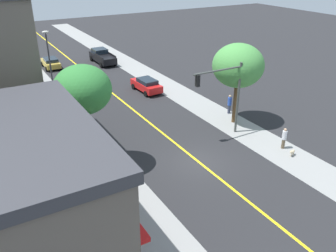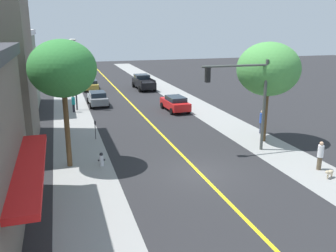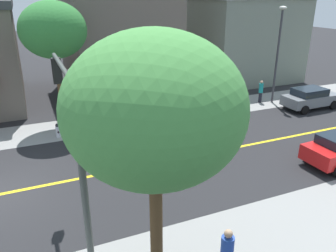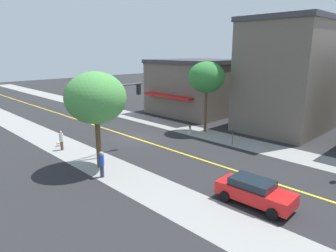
{
  "view_description": "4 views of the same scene",
  "coord_description": "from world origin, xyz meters",
  "px_view_note": "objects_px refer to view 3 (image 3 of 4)",
  "views": [
    {
      "loc": [
        -13.27,
        -18.46,
        13.72
      ],
      "look_at": [
        -0.91,
        2.94,
        1.93
      ],
      "focal_mm": 38.47,
      "sensor_mm": 36.0,
      "label": 1
    },
    {
      "loc": [
        -7.32,
        -17.77,
        8.13
      ],
      "look_at": [
        -0.48,
        4.67,
        1.6
      ],
      "focal_mm": 38.42,
      "sensor_mm": 36.0,
      "label": 2
    },
    {
      "loc": [
        13.68,
        1.62,
        7.77
      ],
      "look_at": [
        -1.73,
        8.19,
        1.13
      ],
      "focal_mm": 35.79,
      "sensor_mm": 36.0,
      "label": 3
    },
    {
      "loc": [
        17.84,
        22.94,
        8.48
      ],
      "look_at": [
        -0.8,
        3.99,
        1.82
      ],
      "focal_mm": 31.99,
      "sensor_mm": 36.0,
      "label": 4
    }
  ],
  "objects_px": {
    "street_tree_right_corner": "(154,110)",
    "pedestrian_teal_shirt": "(261,91)",
    "street_tree_left_near": "(53,30)",
    "parking_meter": "(147,111)",
    "grey_sedan_left_curb": "(310,98)",
    "street_lamp": "(278,46)",
    "fire_hydrant": "(58,130)",
    "traffic_light_mast": "(72,127)"
  },
  "relations": [
    {
      "from": "traffic_light_mast",
      "to": "street_lamp",
      "type": "height_order",
      "value": "street_lamp"
    },
    {
      "from": "street_tree_right_corner",
      "to": "traffic_light_mast",
      "type": "relative_size",
      "value": 1.17
    },
    {
      "from": "street_lamp",
      "to": "grey_sedan_left_curb",
      "type": "relative_size",
      "value": 1.68
    },
    {
      "from": "grey_sedan_left_curb",
      "to": "traffic_light_mast",
      "type": "bearing_deg",
      "value": -157.02
    },
    {
      "from": "street_tree_right_corner",
      "to": "pedestrian_teal_shirt",
      "type": "distance_m",
      "value": 19.11
    },
    {
      "from": "fire_hydrant",
      "to": "street_tree_right_corner",
      "type": "bearing_deg",
      "value": 7.06
    },
    {
      "from": "street_tree_left_near",
      "to": "grey_sedan_left_curb",
      "type": "relative_size",
      "value": 1.8
    },
    {
      "from": "pedestrian_teal_shirt",
      "to": "street_tree_left_near",
      "type": "bearing_deg",
      "value": -97.59
    },
    {
      "from": "street_tree_right_corner",
      "to": "traffic_light_mast",
      "type": "bearing_deg",
      "value": -147.2
    },
    {
      "from": "street_tree_left_near",
      "to": "street_lamp",
      "type": "distance_m",
      "value": 15.4
    },
    {
      "from": "traffic_light_mast",
      "to": "grey_sedan_left_curb",
      "type": "xyz_separation_m",
      "value": [
        -7.7,
        17.53,
        -3.31
      ]
    },
    {
      "from": "street_tree_left_near",
      "to": "street_tree_right_corner",
      "type": "xyz_separation_m",
      "value": [
        13.79,
        0.92,
        -0.58
      ]
    },
    {
      "from": "traffic_light_mast",
      "to": "grey_sedan_left_curb",
      "type": "bearing_deg",
      "value": -66.29
    },
    {
      "from": "street_tree_right_corner",
      "to": "street_lamp",
      "type": "relative_size",
      "value": 1.02
    },
    {
      "from": "traffic_light_mast",
      "to": "fire_hydrant",
      "type": "bearing_deg",
      "value": -1.08
    },
    {
      "from": "street_tree_left_near",
      "to": "grey_sedan_left_curb",
      "type": "height_order",
      "value": "street_tree_left_near"
    },
    {
      "from": "traffic_light_mast",
      "to": "pedestrian_teal_shirt",
      "type": "relative_size",
      "value": 3.57
    },
    {
      "from": "parking_meter",
      "to": "grey_sedan_left_curb",
      "type": "height_order",
      "value": "grey_sedan_left_curb"
    },
    {
      "from": "street_tree_left_near",
      "to": "pedestrian_teal_shirt",
      "type": "bearing_deg",
      "value": 86.25
    },
    {
      "from": "grey_sedan_left_curb",
      "to": "pedestrian_teal_shirt",
      "type": "relative_size",
      "value": 2.43
    },
    {
      "from": "street_tree_left_near",
      "to": "traffic_light_mast",
      "type": "relative_size",
      "value": 1.23
    },
    {
      "from": "street_tree_left_near",
      "to": "parking_meter",
      "type": "bearing_deg",
      "value": 67.14
    },
    {
      "from": "parking_meter",
      "to": "grey_sedan_left_curb",
      "type": "relative_size",
      "value": 0.34
    },
    {
      "from": "street_tree_right_corner",
      "to": "pedestrian_teal_shirt",
      "type": "relative_size",
      "value": 4.18
    },
    {
      "from": "fire_hydrant",
      "to": "parking_meter",
      "type": "xyz_separation_m",
      "value": [
        0.21,
        5.42,
        0.52
      ]
    },
    {
      "from": "traffic_light_mast",
      "to": "pedestrian_teal_shirt",
      "type": "distance_m",
      "value": 18.57
    },
    {
      "from": "street_tree_left_near",
      "to": "fire_hydrant",
      "type": "distance_m",
      "value": 5.73
    },
    {
      "from": "pedestrian_teal_shirt",
      "to": "grey_sedan_left_curb",
      "type": "bearing_deg",
      "value": 39.16
    },
    {
      "from": "parking_meter",
      "to": "pedestrian_teal_shirt",
      "type": "height_order",
      "value": "pedestrian_teal_shirt"
    },
    {
      "from": "fire_hydrant",
      "to": "traffic_light_mast",
      "type": "bearing_deg",
      "value": -1.08
    },
    {
      "from": "street_tree_right_corner",
      "to": "street_tree_left_near",
      "type": "bearing_deg",
      "value": -176.17
    },
    {
      "from": "street_tree_left_near",
      "to": "parking_meter",
      "type": "height_order",
      "value": "street_tree_left_near"
    },
    {
      "from": "street_tree_left_near",
      "to": "street_lamp",
      "type": "bearing_deg",
      "value": 85.17
    },
    {
      "from": "parking_meter",
      "to": "pedestrian_teal_shirt",
      "type": "xyz_separation_m",
      "value": [
        -1.11,
        9.53,
        -0.03
      ]
    },
    {
      "from": "street_tree_right_corner",
      "to": "fire_hydrant",
      "type": "distance_m",
      "value": 12.97
    },
    {
      "from": "street_lamp",
      "to": "grey_sedan_left_curb",
      "type": "distance_m",
      "value": 4.4
    },
    {
      "from": "fire_hydrant",
      "to": "pedestrian_teal_shirt",
      "type": "height_order",
      "value": "pedestrian_teal_shirt"
    },
    {
      "from": "street_lamp",
      "to": "grey_sedan_left_curb",
      "type": "height_order",
      "value": "street_lamp"
    },
    {
      "from": "street_tree_left_near",
      "to": "street_lamp",
      "type": "relative_size",
      "value": 1.07
    },
    {
      "from": "fire_hydrant",
      "to": "parking_meter",
      "type": "relative_size",
      "value": 0.59
    },
    {
      "from": "grey_sedan_left_curb",
      "to": "fire_hydrant",
      "type": "bearing_deg",
      "value": 173.74
    },
    {
      "from": "fire_hydrant",
      "to": "pedestrian_teal_shirt",
      "type": "distance_m",
      "value": 14.99
    }
  ]
}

